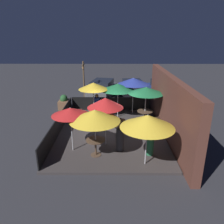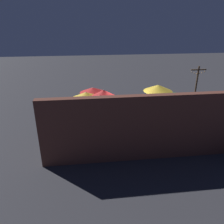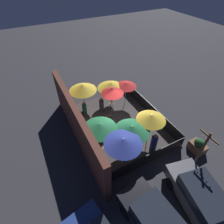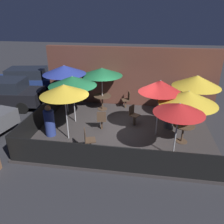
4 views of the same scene
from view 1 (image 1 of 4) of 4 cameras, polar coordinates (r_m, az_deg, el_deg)
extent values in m
plane|color=#2D2D33|center=(12.35, -0.36, -5.74)|extent=(60.00, 60.00, 0.00)
cube|color=#383333|center=(12.33, -0.36, -5.49)|extent=(7.64, 5.81, 0.12)
cube|color=brown|center=(12.11, 14.63, 1.42)|extent=(9.24, 0.36, 3.28)
cube|color=black|center=(12.47, -13.64, -3.09)|extent=(7.44, 0.05, 0.95)
cube|color=black|center=(15.65, -0.21, 2.22)|extent=(0.05, 5.61, 0.95)
cylinder|color=#B2B2B7|center=(13.29, 8.68, 1.71)|extent=(0.05, 0.05, 2.26)
cone|color=#1E6B3D|center=(13.04, 8.90, 5.62)|extent=(2.12, 2.12, 0.39)
cylinder|color=#B2B2B7|center=(9.64, -4.39, -5.56)|extent=(0.05, 0.05, 2.18)
cone|color=gold|center=(9.31, -4.52, -0.89)|extent=(2.21, 2.21, 0.50)
cylinder|color=#B2B2B7|center=(14.12, 1.51, 2.98)|extent=(0.05, 0.05, 2.24)
cone|color=#1E6B3D|center=(13.89, 1.54, 6.55)|extent=(2.17, 2.17, 0.43)
cylinder|color=#B2B2B7|center=(9.07, 8.96, -7.34)|extent=(0.05, 0.05, 2.22)
cone|color=gold|center=(8.72, 9.26, -2.39)|extent=(2.19, 2.19, 0.53)
cylinder|color=#B2B2B7|center=(10.51, -1.70, -2.58)|extent=(0.05, 0.05, 2.41)
cone|color=red|center=(10.18, -1.75, 2.45)|extent=(1.70, 1.70, 0.48)
cylinder|color=#B2B2B7|center=(14.86, 5.47, 4.20)|extent=(0.05, 0.05, 2.46)
cone|color=#283893|center=(14.62, 5.60, 8.04)|extent=(2.13, 2.13, 0.43)
cylinder|color=#B2B2B7|center=(13.98, -4.78, 2.96)|extent=(0.05, 0.05, 2.34)
cone|color=gold|center=(13.74, -4.89, 6.79)|extent=(1.87, 1.87, 0.42)
cylinder|color=#B2B2B7|center=(10.21, -10.49, -4.53)|extent=(0.05, 0.05, 2.12)
cone|color=red|center=(9.89, -10.81, 0.13)|extent=(1.71, 1.71, 0.35)
cylinder|color=#4C3828|center=(13.68, 8.44, -2.75)|extent=(0.52, 0.52, 0.02)
cylinder|color=#4C3828|center=(13.54, 8.52, -1.34)|extent=(0.08, 0.08, 0.74)
cylinder|color=#4C3828|center=(13.41, 8.60, 0.22)|extent=(0.94, 0.94, 0.04)
cylinder|color=#4C3828|center=(10.15, -4.23, -11.07)|extent=(0.47, 0.47, 0.02)
cylinder|color=#4C3828|center=(9.97, -4.28, -9.29)|extent=(0.08, 0.08, 0.74)
cylinder|color=#4C3828|center=(9.79, -4.34, -7.31)|extent=(0.86, 0.86, 0.04)
cube|color=#4C3828|center=(13.09, -0.78, -2.57)|extent=(0.09, 0.09, 0.45)
cube|color=#4C3828|center=(13.00, -0.78, -1.58)|extent=(0.47, 0.47, 0.04)
cube|color=#4C3828|center=(12.89, -1.58, -0.63)|extent=(0.40, 0.10, 0.44)
cube|color=#4C3828|center=(12.56, 11.01, -3.99)|extent=(0.10, 0.10, 0.43)
cube|color=#4C3828|center=(12.47, 11.08, -2.99)|extent=(0.50, 0.50, 0.04)
cube|color=#4C3828|center=(12.24, 11.55, -2.26)|extent=(0.15, 0.39, 0.44)
cube|color=#4C3828|center=(13.32, -8.39, -2.36)|extent=(0.10, 0.10, 0.46)
cube|color=#4C3828|center=(13.23, -8.45, -1.35)|extent=(0.51, 0.51, 0.04)
cube|color=#4C3828|center=(13.31, -8.64, -0.12)|extent=(0.16, 0.39, 0.44)
cube|color=#4C3828|center=(11.79, 2.11, -5.17)|extent=(0.11, 0.11, 0.47)
cube|color=#4C3828|center=(11.68, 2.13, -4.05)|extent=(0.55, 0.55, 0.04)
cube|color=#4C3828|center=(11.74, 2.56, -2.67)|extent=(0.23, 0.36, 0.44)
cylinder|color=#236642|center=(10.12, 9.87, -8.53)|extent=(0.47, 0.47, 0.92)
sphere|color=brown|center=(9.86, 10.06, -5.61)|extent=(0.22, 0.22, 0.22)
cylinder|color=navy|center=(14.94, -3.94, 1.68)|extent=(0.53, 0.53, 1.14)
sphere|color=#9E704C|center=(14.74, -4.00, 4.24)|extent=(0.25, 0.25, 0.25)
cylinder|color=#333338|center=(10.27, 2.14, -7.14)|extent=(0.39, 0.39, 1.11)
sphere|color=brown|center=(9.99, 2.19, -3.72)|extent=(0.23, 0.23, 0.23)
cube|color=brown|center=(16.75, -12.37, 1.95)|extent=(1.05, 0.74, 0.64)
ellipsoid|color=#235128|center=(16.63, -12.48, 3.39)|extent=(0.68, 0.55, 0.62)
cylinder|color=brown|center=(17.00, -7.33, 7.32)|extent=(0.12, 0.12, 3.39)
cube|color=brown|center=(16.75, -7.55, 12.15)|extent=(1.10, 0.08, 0.08)
sphere|color=#F4B260|center=(17.22, -7.33, 11.87)|extent=(0.07, 0.07, 0.07)
sphere|color=#F4B260|center=(17.06, -7.39, 11.52)|extent=(0.07, 0.07, 0.07)
sphere|color=#F4B260|center=(16.88, -7.47, 11.27)|extent=(0.07, 0.07, 0.07)
sphere|color=#F4B260|center=(16.70, -7.55, 11.18)|extent=(0.07, 0.07, 0.07)
sphere|color=#F4B260|center=(16.52, -7.64, 11.24)|extent=(0.07, 0.07, 0.07)
sphere|color=#F4B260|center=(16.32, -7.74, 11.42)|extent=(0.07, 0.07, 0.07)
cube|color=#5B5B60|center=(18.73, -2.58, 5.41)|extent=(4.48, 2.51, 0.70)
cube|color=#1E232D|center=(18.58, -2.61, 7.35)|extent=(2.59, 2.00, 0.60)
cylinder|color=black|center=(17.41, -1.05, 3.11)|extent=(0.66, 0.30, 0.64)
cylinder|color=black|center=(17.83, -6.12, 3.40)|extent=(0.66, 0.30, 0.64)
cylinder|color=black|center=(19.88, 0.64, 5.24)|extent=(0.66, 0.30, 0.64)
cylinder|color=black|center=(20.25, -3.87, 5.46)|extent=(0.66, 0.30, 0.64)
cube|color=black|center=(18.63, 5.44, 5.26)|extent=(4.22, 2.09, 0.70)
cube|color=#1E232D|center=(18.48, 5.51, 7.21)|extent=(2.38, 1.78, 0.60)
cylinder|color=black|center=(17.71, 8.72, 3.16)|extent=(0.65, 0.24, 0.64)
cylinder|color=black|center=(17.40, 3.54, 3.05)|extent=(0.65, 0.24, 0.64)
cylinder|color=black|center=(20.08, 7.03, 5.23)|extent=(0.65, 0.24, 0.64)
cylinder|color=black|center=(19.80, 2.44, 5.16)|extent=(0.65, 0.24, 0.64)
cube|color=navy|center=(19.05, 13.28, 5.14)|extent=(4.58, 2.47, 0.70)
cube|color=#1E232D|center=(18.90, 13.44, 7.04)|extent=(2.63, 1.97, 0.60)
cylinder|color=black|center=(18.31, 17.15, 3.05)|extent=(0.66, 0.29, 0.64)
cylinder|color=black|center=(17.64, 12.47, 2.85)|extent=(0.66, 0.29, 0.64)
cylinder|color=black|center=(20.65, 13.83, 5.21)|extent=(0.66, 0.29, 0.64)
cylinder|color=black|center=(20.05, 9.58, 5.09)|extent=(0.66, 0.29, 0.64)
camera|label=2|loc=(14.76, 56.74, 15.45)|focal=35.00mm
camera|label=3|loc=(20.24, 15.80, 31.85)|focal=28.00mm
camera|label=4|loc=(13.52, -41.30, 13.46)|focal=35.00mm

